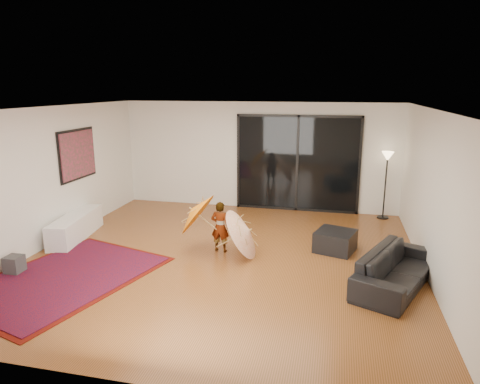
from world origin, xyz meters
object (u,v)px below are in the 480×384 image
(child, at_px, (220,227))
(ottoman, at_px, (335,241))
(media_console, at_px, (76,226))
(sofa, at_px, (396,269))

(child, bearing_deg, ottoman, -163.29)
(media_console, distance_m, ottoman, 5.28)
(media_console, relative_size, child, 1.80)
(sofa, bearing_deg, ottoman, 59.73)
(ottoman, distance_m, child, 2.22)
(media_console, bearing_deg, child, -9.57)
(media_console, height_order, child, child)
(sofa, height_order, ottoman, sofa)
(sofa, bearing_deg, child, 99.52)
(media_console, height_order, ottoman, media_console)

